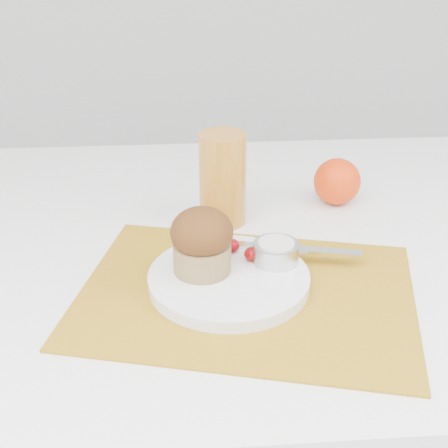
{
  "coord_description": "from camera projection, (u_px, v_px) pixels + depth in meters",
  "views": [
    {
      "loc": [
        -0.14,
        -0.76,
        1.19
      ],
      "look_at": [
        -0.08,
        -0.01,
        0.8
      ],
      "focal_mm": 50.0,
      "sensor_mm": 36.0,
      "label": 1
    }
  ],
  "objects": [
    {
      "name": "plate",
      "position": [
        229.0,
        279.0,
        0.79
      ],
      "size": [
        0.25,
        0.25,
        0.02
      ],
      "primitive_type": "cylinder",
      "rotation": [
        0.0,
        0.0,
        -0.27
      ],
      "color": "white",
      "rests_on": "placemat"
    },
    {
      "name": "ramekin",
      "position": [
        276.0,
        252.0,
        0.81
      ],
      "size": [
        0.07,
        0.07,
        0.03
      ],
      "primitive_type": "cylinder",
      "rotation": [
        0.0,
        0.0,
        0.21
      ],
      "color": "#BDBDC1",
      "rests_on": "plate"
    },
    {
      "name": "cream",
      "position": [
        276.0,
        244.0,
        0.81
      ],
      "size": [
        0.05,
        0.05,
        0.01
      ],
      "primitive_type": "cylinder",
      "rotation": [
        0.0,
        0.0,
        -0.13
      ],
      "color": "silver",
      "rests_on": "ramekin"
    },
    {
      "name": "butter_knife",
      "position": [
        296.0,
        249.0,
        0.84
      ],
      "size": [
        0.17,
        0.05,
        0.0
      ],
      "primitive_type": "cube",
      "rotation": [
        0.0,
        0.0,
        -0.23
      ],
      "color": "silver",
      "rests_on": "plate"
    },
    {
      "name": "raspberry_near",
      "position": [
        232.0,
        245.0,
        0.84
      ],
      "size": [
        0.02,
        0.02,
        0.02
      ],
      "primitive_type": "ellipsoid",
      "color": "#5E0205",
      "rests_on": "plate"
    },
    {
      "name": "placemat",
      "position": [
        246.0,
        294.0,
        0.78
      ],
      "size": [
        0.48,
        0.4,
        0.0
      ],
      "primitive_type": "cube",
      "rotation": [
        0.0,
        0.0,
        -0.25
      ],
      "color": "#A27416",
      "rests_on": "table"
    },
    {
      "name": "raspberry_far",
      "position": [
        252.0,
        254.0,
        0.82
      ],
      "size": [
        0.02,
        0.02,
        0.02
      ],
      "primitive_type": "ellipsoid",
      "color": "#500302",
      "rests_on": "plate"
    },
    {
      "name": "orange",
      "position": [
        337.0,
        182.0,
        1.01
      ],
      "size": [
        0.08,
        0.08,
        0.08
      ],
      "primitive_type": "sphere",
      "color": "#ED3A08",
      "rests_on": "table"
    },
    {
      "name": "muffin",
      "position": [
        202.0,
        241.0,
        0.78
      ],
      "size": [
        0.09,
        0.09,
        0.09
      ],
      "color": "olive",
      "rests_on": "plate"
    },
    {
      "name": "juice_glass",
      "position": [
        223.0,
        179.0,
        0.93
      ],
      "size": [
        0.08,
        0.08,
        0.14
      ],
      "primitive_type": "cylinder",
      "rotation": [
        0.0,
        0.0,
        -0.14
      ],
      "color": "#C07B24",
      "rests_on": "table"
    },
    {
      "name": "table",
      "position": [
        267.0,
        421.0,
        1.1
      ],
      "size": [
        1.2,
        0.8,
        0.75
      ],
      "primitive_type": "cube",
      "color": "white",
      "rests_on": "ground"
    }
  ]
}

